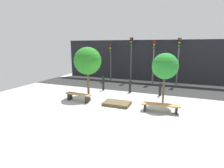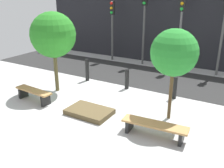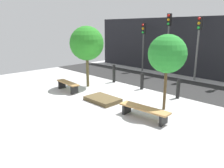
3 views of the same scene
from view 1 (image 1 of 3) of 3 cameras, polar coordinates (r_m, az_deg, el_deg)
name	(u,v)px [view 1 (image 1 of 3)]	position (r m, az deg, el deg)	size (l,w,h in m)	color
ground_plane	(120,102)	(10.77, 2.71, -5.81)	(18.00, 18.00, 0.00)	#B3B3B3
road_strip	(136,87)	(14.63, 7.90, -0.92)	(18.00, 3.42, 0.01)	#292929
building_facade	(144,61)	(17.27, 10.46, 7.54)	(16.20, 0.50, 3.87)	black
bench_left	(78,96)	(10.99, -10.95, -3.82)	(1.71, 0.52, 0.47)	black
bench_right	(160,106)	(9.44, 15.54, -6.96)	(1.95, 0.60, 0.42)	black
planter_bed	(117,103)	(10.20, 1.62, -6.35)	(1.53, 1.01, 0.17)	brown
tree_behind_left_bench	(88,61)	(11.72, -7.96, 7.44)	(1.82, 1.82, 3.29)	brown
tree_behind_right_bench	(165,66)	(10.30, 16.93, 5.54)	(1.47, 1.47, 2.97)	brown
bollard_far_left	(103,83)	(13.35, -2.86, 0.18)	(0.17, 0.17, 1.05)	black
bollard_left	(130,87)	(12.68, 5.90, -0.99)	(0.18, 0.18, 0.86)	black
bollard_center	(160,89)	(12.32, 15.41, -1.74)	(0.17, 0.17, 0.89)	black
traffic_light_west	(111,55)	(17.09, -0.44, 9.34)	(0.28, 0.27, 3.49)	#484848
traffic_light_mid_west	(131,52)	(16.43, 6.32, 10.40)	(0.28, 0.27, 4.06)	#4A4A4A
traffic_light_mid_east	(154,54)	(16.03, 13.48, 9.55)	(0.28, 0.27, 3.83)	slate
traffic_light_east	(179,53)	(15.88, 20.91, 9.39)	(0.28, 0.27, 3.97)	#585858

